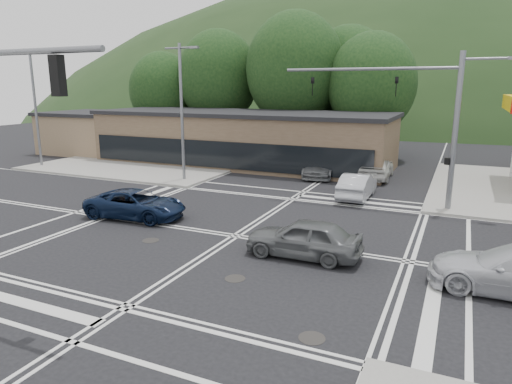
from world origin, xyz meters
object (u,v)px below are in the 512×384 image
at_px(car_northbound, 321,166).
at_px(car_queue_b, 376,167).
at_px(car_queue_a, 357,186).
at_px(car_grey_center, 304,238).
at_px(car_blue_west, 136,204).

bearing_deg(car_northbound, car_queue_b, 2.59).
bearing_deg(car_queue_a, car_grey_center, 90.30).
relative_size(car_blue_west, car_queue_b, 0.98).
xyz_separation_m(car_queue_b, car_northbound, (-3.79, -0.69, -0.13)).
xyz_separation_m(car_queue_a, car_queue_b, (0.00, 6.13, 0.13)).
xyz_separation_m(car_blue_west, car_grey_center, (9.19, -1.61, 0.06)).
bearing_deg(car_grey_center, car_blue_west, -100.95).
relative_size(car_queue_a, car_northbound, 0.88).
distance_m(car_grey_center, car_northbound, 16.03).
relative_size(car_blue_west, car_grey_center, 1.13).
relative_size(car_blue_west, car_queue_a, 1.12).
xyz_separation_m(car_grey_center, car_northbound, (-3.95, 15.54, -0.02)).
height_order(car_queue_a, car_northbound, car_northbound).
xyz_separation_m(car_blue_west, car_northbound, (5.24, 13.93, 0.04)).
bearing_deg(car_blue_west, car_northbound, -26.09).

